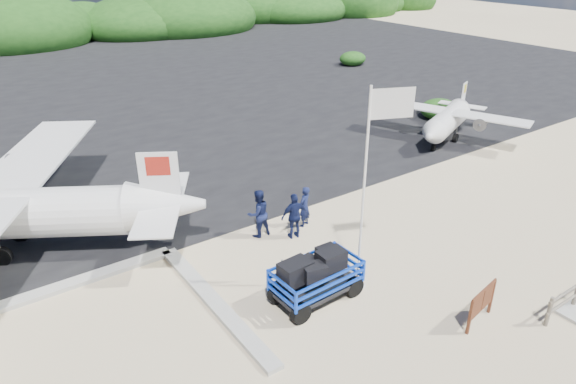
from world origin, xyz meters
name	(u,v)px	position (x,y,z in m)	size (l,w,h in m)	color
ground	(355,278)	(0.00, 0.00, 0.00)	(160.00, 160.00, 0.00)	beige
asphalt_apron	(92,89)	(0.00, 30.00, 0.00)	(90.00, 50.00, 0.04)	#B2B2B2
lagoon	(63,365)	(-9.00, 1.50, 0.00)	(9.00, 7.00, 0.40)	#B2B2B2
vegetation_band	(27,42)	(0.00, 55.00, 0.00)	(124.00, 8.00, 4.40)	#B2B2B2
baggage_cart	(316,298)	(-1.75, -0.13, 0.00)	(2.99, 1.71, 1.50)	blue
flagpole	(357,285)	(-0.19, -0.33, 0.00)	(1.33, 0.55, 6.63)	white
signboard	(478,322)	(1.48, -3.79, 0.00)	(1.52, 0.14, 1.25)	brown
crew_a	(304,206)	(0.74, 3.83, 0.84)	(0.61, 0.40, 1.67)	#111941
crew_b	(258,213)	(-1.14, 4.21, 0.95)	(0.92, 0.72, 1.90)	#111941
crew_c	(295,216)	(-0.10, 3.31, 0.91)	(1.07, 0.45, 1.83)	#111941
aircraft_large	(274,95)	(10.46, 20.56, 0.00)	(15.79, 15.79, 4.74)	#B2B2B2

